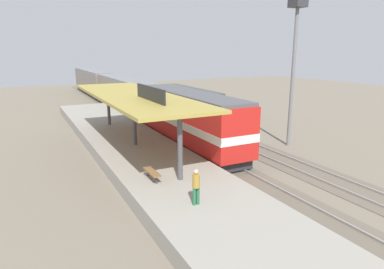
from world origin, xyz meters
The scene contains 12 objects.
ground_plane centered at (2.00, 0.00, 0.00)m, with size 120.00×120.00×0.00m, color #706656.
track_near centered at (0.00, 0.00, 0.03)m, with size 3.20×110.00×0.16m.
track_far centered at (4.60, 0.00, 0.03)m, with size 3.20×110.00×0.16m.
platform centered at (-4.60, 0.00, 0.45)m, with size 6.00×44.00×0.90m, color gray.
station_canopy centered at (-4.60, -0.09, 4.53)m, with size 5.20×18.00×4.70m.
platform_bench centered at (-6.00, -7.36, 1.34)m, with size 0.44×1.70×0.50m.
locomotive centered at (0.00, 0.10, 2.41)m, with size 2.93×14.43×4.44m.
passenger_carriage_front centered at (0.00, 18.10, 2.31)m, with size 2.90×20.00×4.24m.
passenger_carriage_rear centered at (0.00, 38.90, 2.31)m, with size 2.90×20.00×4.24m.
freight_car centered at (4.60, 9.95, 1.97)m, with size 2.80×12.00×3.54m.
light_mast centered at (7.80, -2.98, 8.40)m, with size 1.10×1.10×11.70m.
person_waiting centered at (-5.27, -11.15, 1.85)m, with size 0.34×0.34×1.71m.
Camera 1 is at (-11.97, -23.88, 7.80)m, focal length 31.71 mm.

